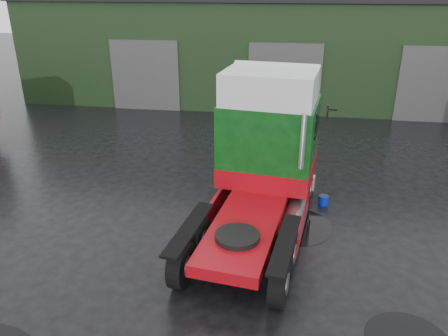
% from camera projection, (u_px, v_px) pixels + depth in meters
% --- Properties ---
extents(ground, '(100.00, 100.00, 0.00)m').
position_uv_depth(ground, '(196.00, 248.00, 12.56)').
color(ground, black).
extents(warehouse, '(32.40, 12.40, 6.30)m').
position_uv_depth(warehouse, '(288.00, 44.00, 29.16)').
color(warehouse, black).
rests_on(warehouse, ground).
extents(hero_tractor, '(4.15, 7.92, 4.70)m').
position_uv_depth(hero_tractor, '(255.00, 166.00, 12.13)').
color(hero_tractor, '#0C3F11').
rests_on(hero_tractor, ground).
extents(wash_bucket, '(0.42, 0.42, 0.32)m').
position_uv_depth(wash_bucket, '(324.00, 200.00, 14.95)').
color(wash_bucket, '#081AB7').
rests_on(wash_bucket, ground).
extents(tree_back_a, '(4.40, 4.40, 9.50)m').
position_uv_depth(tree_back_a, '(201.00, 9.00, 38.74)').
color(tree_back_a, black).
rests_on(tree_back_a, ground).
extents(tree_back_b, '(4.40, 4.40, 7.50)m').
position_uv_depth(tree_back_b, '(387.00, 23.00, 36.84)').
color(tree_back_b, black).
rests_on(tree_back_b, ground).
extents(puddle_1, '(2.35, 2.35, 0.01)m').
position_uv_depth(puddle_1, '(295.00, 226.00, 13.68)').
color(puddle_1, black).
rests_on(puddle_1, ground).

